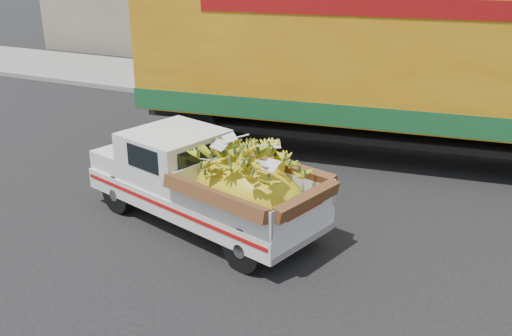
% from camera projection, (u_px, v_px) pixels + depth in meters
% --- Properties ---
extents(ground, '(100.00, 100.00, 0.00)m').
position_uv_depth(ground, '(276.00, 236.00, 9.28)').
color(ground, black).
rests_on(ground, ground).
extents(curb, '(60.00, 0.25, 0.15)m').
position_uv_depth(curb, '(384.00, 121.00, 15.14)').
color(curb, gray).
rests_on(curb, ground).
extents(sidewalk, '(60.00, 4.00, 0.14)m').
position_uv_depth(sidewalk, '(401.00, 103.00, 16.90)').
color(sidewalk, gray).
rests_on(sidewalk, ground).
extents(pickup_truck, '(4.51, 2.61, 1.49)m').
position_uv_depth(pickup_truck, '(216.00, 185.00, 9.21)').
color(pickup_truck, black).
rests_on(pickup_truck, ground).
extents(semi_trailer, '(12.05, 4.05, 3.80)m').
position_uv_depth(semi_trailer, '(413.00, 63.00, 11.91)').
color(semi_trailer, black).
rests_on(semi_trailer, ground).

